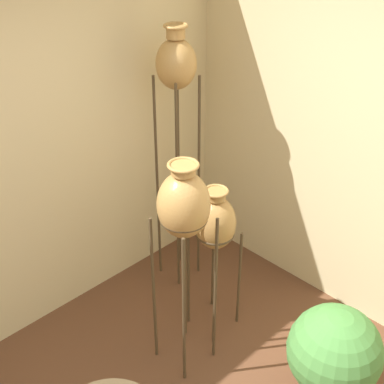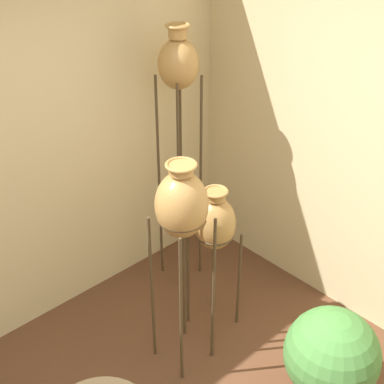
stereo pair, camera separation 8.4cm
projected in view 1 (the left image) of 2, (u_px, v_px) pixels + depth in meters
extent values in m
cylinder|color=#473823|center=(177.00, 194.00, 3.89)|extent=(0.02, 0.02, 1.68)
cylinder|color=#473823|center=(199.00, 184.00, 4.02)|extent=(0.02, 0.02, 1.68)
cylinder|color=#473823|center=(157.00, 184.00, 4.02)|extent=(0.02, 0.02, 1.68)
cylinder|color=#473823|center=(179.00, 173.00, 4.15)|extent=(0.02, 0.02, 1.68)
torus|color=#473823|center=(176.00, 75.00, 3.58)|extent=(0.23, 0.23, 0.02)
ellipsoid|color=#B28447|center=(176.00, 64.00, 3.54)|extent=(0.28, 0.28, 0.34)
cylinder|color=#B28447|center=(176.00, 32.00, 3.43)|extent=(0.12, 0.12, 0.08)
torus|color=#B28447|center=(176.00, 26.00, 3.41)|extent=(0.16, 0.16, 0.02)
cylinder|color=#473823|center=(184.00, 314.00, 3.23)|extent=(0.02, 0.02, 1.13)
cylinder|color=#473823|center=(215.00, 292.00, 3.40)|extent=(0.02, 0.02, 1.13)
cylinder|color=#473823|center=(154.00, 292.00, 3.40)|extent=(0.02, 0.02, 1.13)
cylinder|color=#473823|center=(185.00, 272.00, 3.56)|extent=(0.02, 0.02, 1.13)
torus|color=#473823|center=(184.00, 218.00, 3.10)|extent=(0.28, 0.28, 0.02)
ellipsoid|color=#B28447|center=(184.00, 205.00, 3.05)|extent=(0.31, 0.31, 0.41)
cylinder|color=#B28447|center=(183.00, 169.00, 2.93)|extent=(0.14, 0.14, 0.05)
torus|color=#B28447|center=(183.00, 165.00, 2.92)|extent=(0.18, 0.18, 0.02)
cylinder|color=#473823|center=(215.00, 297.00, 3.60)|extent=(0.02, 0.02, 0.80)
cylinder|color=#473823|center=(239.00, 280.00, 3.76)|extent=(0.02, 0.02, 0.80)
cylinder|color=#473823|center=(188.00, 279.00, 3.76)|extent=(0.02, 0.02, 0.80)
cylinder|color=#473823|center=(213.00, 263.00, 3.91)|extent=(0.02, 0.02, 0.80)
torus|color=#473823|center=(215.00, 233.00, 3.55)|extent=(0.26, 0.26, 0.02)
ellipsoid|color=#B28447|center=(215.00, 223.00, 3.51)|extent=(0.28, 0.28, 0.38)
cylinder|color=#B28447|center=(216.00, 195.00, 3.39)|extent=(0.12, 0.12, 0.06)
torus|color=#B28447|center=(216.00, 191.00, 3.38)|extent=(0.16, 0.16, 0.02)
torus|color=brown|center=(330.00, 376.00, 3.27)|extent=(0.36, 0.36, 0.02)
sphere|color=#47843D|center=(334.00, 351.00, 3.16)|extent=(0.57, 0.57, 0.57)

